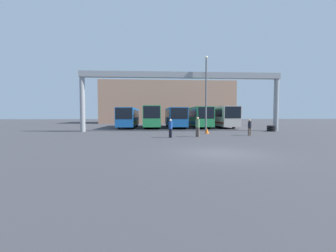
# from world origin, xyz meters

# --- Properties ---
(ground_plane) EXTENTS (200.00, 200.00, 0.00)m
(ground_plane) POSITION_xyz_m (0.00, 0.00, 0.00)
(ground_plane) COLOR #38383D
(building_backdrop) EXTENTS (32.28, 12.00, 10.14)m
(building_backdrop) POSITION_xyz_m (0.00, 46.41, 5.07)
(building_backdrop) COLOR tan
(building_backdrop) RESTS_ON ground
(overhead_gantry) EXTENTS (24.66, 0.80, 7.26)m
(overhead_gantry) POSITION_xyz_m (0.00, 15.97, 5.99)
(overhead_gantry) COLOR gray
(overhead_gantry) RESTS_ON ground
(bus_slot_0) EXTENTS (2.47, 12.21, 3.08)m
(bus_slot_0) POSITION_xyz_m (-7.51, 24.98, 1.78)
(bus_slot_0) COLOR #1959A5
(bus_slot_0) RESTS_ON ground
(bus_slot_1) EXTENTS (2.50, 12.27, 3.34)m
(bus_slot_1) POSITION_xyz_m (-3.75, 25.01, 1.92)
(bus_slot_1) COLOR #268C4C
(bus_slot_1) RESTS_ON ground
(bus_slot_2) EXTENTS (2.62, 11.85, 3.10)m
(bus_slot_2) POSITION_xyz_m (0.00, 24.80, 1.79)
(bus_slot_2) COLOR #1959A5
(bus_slot_2) RESTS_ON ground
(bus_slot_3) EXTENTS (2.47, 11.29, 3.23)m
(bus_slot_3) POSITION_xyz_m (3.75, 24.52, 1.86)
(bus_slot_3) COLOR #268C4C
(bus_slot_3) RESTS_ON ground
(bus_slot_4) EXTENTS (2.53, 12.23, 3.30)m
(bus_slot_4) POSITION_xyz_m (7.51, 24.99, 1.90)
(bus_slot_4) COLOR beige
(bus_slot_4) RESTS_ON ground
(pedestrian_near_left) EXTENTS (0.34, 0.34, 1.61)m
(pedestrian_near_left) POSITION_xyz_m (5.90, 9.77, 0.86)
(pedestrian_near_left) COLOR brown
(pedestrian_near_left) RESTS_ON ground
(pedestrian_near_right) EXTENTS (0.38, 0.38, 1.84)m
(pedestrian_near_right) POSITION_xyz_m (0.55, 8.83, 0.98)
(pedestrian_near_right) COLOR brown
(pedestrian_near_right) RESTS_ON ground
(pedestrian_mid_left) EXTENTS (0.34, 0.34, 1.65)m
(pedestrian_mid_left) POSITION_xyz_m (-2.00, 8.32, 0.88)
(pedestrian_mid_left) COLOR black
(pedestrian_mid_left) RESTS_ON ground
(traffic_cone) EXTENTS (0.44, 0.44, 0.60)m
(traffic_cone) POSITION_xyz_m (2.32, 12.52, 0.30)
(traffic_cone) COLOR orange
(traffic_cone) RESTS_ON ground
(tire_stack) EXTENTS (1.04, 1.04, 0.72)m
(tire_stack) POSITION_xyz_m (11.06, 15.25, 0.36)
(tire_stack) COLOR black
(tire_stack) RESTS_ON ground
(lamp_post) EXTENTS (0.36, 0.36, 9.06)m
(lamp_post) POSITION_xyz_m (2.81, 15.13, 4.90)
(lamp_post) COLOR #595B60
(lamp_post) RESTS_ON ground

